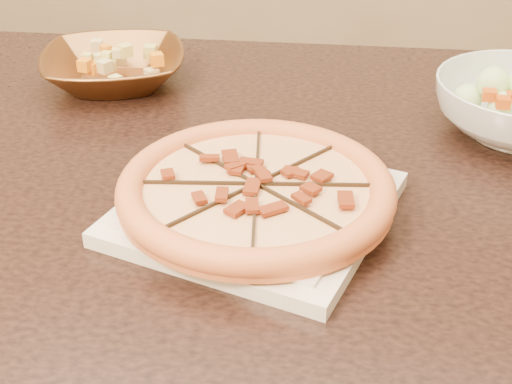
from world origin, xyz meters
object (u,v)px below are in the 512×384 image
dining_table (215,221)px  pizza (256,189)px  plate (256,207)px  bronze_bowl (114,68)px

dining_table → pizza: (0.08, -0.13, 0.14)m
pizza → plate: bearing=-4.7°
dining_table → pizza: size_ratio=4.56×
dining_table → bronze_bowl: size_ratio=6.38×
dining_table → bronze_bowl: 0.31m
plate → bronze_bowl: (-0.29, 0.33, 0.02)m
bronze_bowl → dining_table: bearing=-44.4°
pizza → dining_table: bearing=121.9°
plate → pizza: pizza is taller
dining_table → plate: plate is taller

